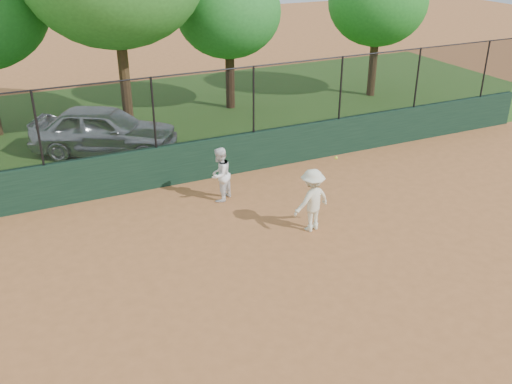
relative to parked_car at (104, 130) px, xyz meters
name	(u,v)px	position (x,y,z in m)	size (l,w,h in m)	color
ground	(266,293)	(1.32, -9.26, -0.80)	(80.00, 80.00, 0.00)	#AB6537
back_wall	(175,164)	(1.32, -3.26, -0.20)	(26.00, 0.20, 1.20)	#163221
grass_strip	(127,123)	(1.32, 2.74, -0.79)	(36.00, 12.00, 0.01)	#264C18
parked_car	(104,130)	(0.00, 0.00, 0.00)	(1.88, 4.67, 1.59)	#A6ACB0
player_second	(220,175)	(2.10, -4.81, -0.04)	(0.73, 0.57, 1.51)	white
player_main	(312,200)	(3.51, -7.29, 0.00)	(1.13, 0.80, 1.98)	#EBE7C7
fence_assembly	(170,110)	(1.29, -3.26, 1.44)	(26.00, 0.06, 2.00)	black
tree_3	(229,12)	(5.67, 2.97, 2.97)	(4.08, 3.71, 5.54)	#3C2314
tree_4	(378,2)	(11.94, 2.07, 3.13)	(4.21, 3.82, 5.76)	#432D18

